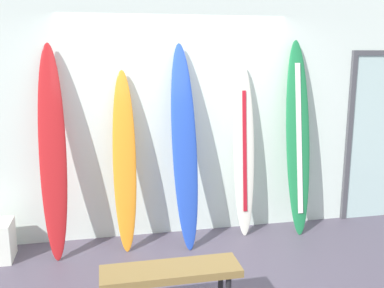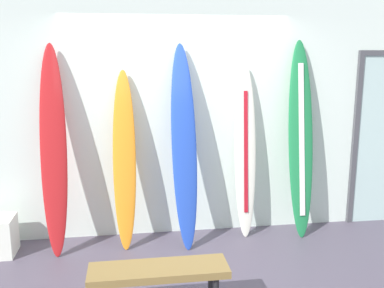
% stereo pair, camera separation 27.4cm
% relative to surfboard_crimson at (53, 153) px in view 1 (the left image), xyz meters
% --- Properties ---
extents(ground, '(8.00, 8.00, 0.04)m').
position_rel_surfboard_crimson_xyz_m(ground, '(1.33, -0.91, -1.11)').
color(ground, '#524A5A').
extents(wall_back, '(7.20, 0.20, 2.80)m').
position_rel_surfboard_crimson_xyz_m(wall_back, '(1.33, 0.39, 0.31)').
color(wall_back, silver).
rests_on(wall_back, ground).
extents(surfboard_crimson, '(0.29, 0.50, 2.20)m').
position_rel_surfboard_crimson_xyz_m(surfboard_crimson, '(0.00, 0.00, 0.00)').
color(surfboard_crimson, red).
rests_on(surfboard_crimson, ground).
extents(surfboard_sunset, '(0.27, 0.44, 1.92)m').
position_rel_surfboard_crimson_xyz_m(surfboard_sunset, '(0.72, 0.04, -0.13)').
color(surfboard_sunset, orange).
rests_on(surfboard_sunset, ground).
extents(surfboard_cobalt, '(0.30, 0.54, 2.20)m').
position_rel_surfboard_crimson_xyz_m(surfboard_cobalt, '(1.37, -0.02, -0.00)').
color(surfboard_cobalt, blue).
rests_on(surfboard_cobalt, ground).
extents(surfboard_ivory, '(0.25, 0.29, 1.97)m').
position_rel_surfboard_crimson_xyz_m(surfboard_ivory, '(2.09, 0.11, -0.12)').
color(surfboard_ivory, silver).
rests_on(surfboard_ivory, ground).
extents(surfboard_emerald, '(0.30, 0.40, 2.24)m').
position_rel_surfboard_crimson_xyz_m(surfboard_emerald, '(2.71, 0.05, 0.02)').
color(surfboard_emerald, '#1E7C44').
rests_on(surfboard_emerald, ground).
extents(glass_door, '(1.03, 0.06, 2.12)m').
position_rel_surfboard_crimson_xyz_m(glass_door, '(3.98, 0.27, 0.00)').
color(glass_door, silver).
rests_on(glass_door, ground).
extents(bench, '(1.08, 0.31, 0.48)m').
position_rel_surfboard_crimson_xyz_m(bench, '(0.98, -1.48, -0.67)').
color(bench, olive).
rests_on(bench, ground).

